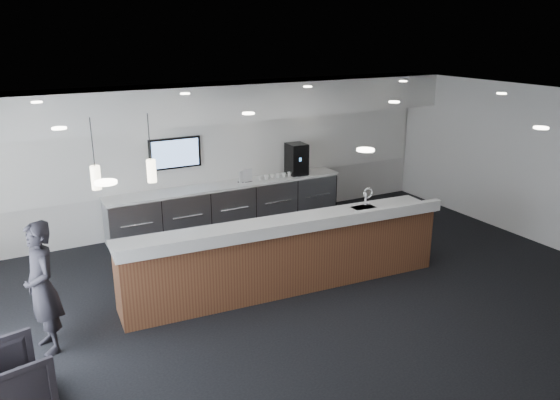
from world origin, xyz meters
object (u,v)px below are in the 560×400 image
armchair (7,382)px  lounge_guest (42,288)px  service_counter (286,254)px  coffee_machine (297,159)px

armchair → lounge_guest: bearing=-37.1°
service_counter → lounge_guest: bearing=-174.9°
service_counter → armchair: bearing=-159.9°
armchair → lounge_guest: lounge_guest is taller
service_counter → armchair: size_ratio=6.47×
coffee_machine → lounge_guest: (-5.52, -3.13, -0.41)m
armchair → coffee_machine: bearing=-67.0°
service_counter → coffee_machine: 3.67m
lounge_guest → coffee_machine: bearing=107.3°
coffee_machine → lounge_guest: 6.36m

